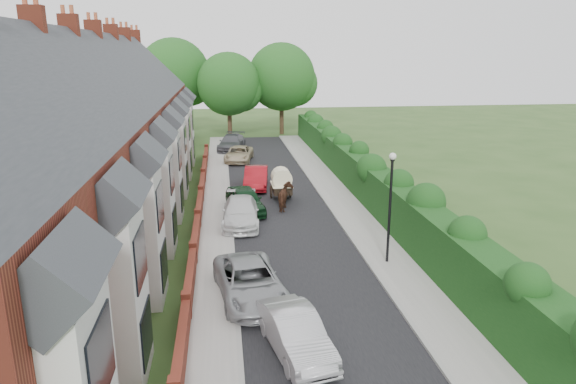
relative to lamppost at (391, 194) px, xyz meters
name	(u,v)px	position (x,y,z in m)	size (l,w,h in m)	color
ground	(332,311)	(-3.40, -4.00, -3.30)	(140.00, 140.00, 0.00)	#2D4C1E
road	(284,219)	(-3.90, 7.00, -3.29)	(6.00, 58.00, 0.02)	black
pavement_hedge_side	(353,215)	(0.20, 7.00, -3.24)	(2.20, 58.00, 0.12)	gray
pavement_house_side	(217,221)	(-7.75, 7.00, -3.24)	(1.70, 58.00, 0.12)	gray
kerb_hedge_side	(335,216)	(-0.85, 7.00, -3.23)	(0.18, 58.00, 0.13)	gray
kerb_house_side	(231,220)	(-6.95, 7.00, -3.23)	(0.18, 58.00, 0.13)	gray
hedge	(384,189)	(2.00, 7.00, -1.70)	(2.10, 58.00, 2.85)	#133E14
terrace_row	(85,150)	(-14.27, 5.98, 1.18)	(9.05, 40.50, 11.50)	maroon
garden_wall_row	(198,220)	(-8.75, 6.00, -2.84)	(0.35, 40.35, 1.10)	maroon
lamppost	(391,194)	(0.00, 0.00, 0.00)	(0.32, 0.32, 5.16)	black
tree_far_left	(232,86)	(-6.05, 36.08, 2.41)	(7.14, 6.80, 9.29)	#332316
tree_far_right	(285,79)	(-0.01, 38.08, 3.02)	(7.98, 7.60, 10.31)	#332316
tree_far_back	(178,76)	(-11.99, 39.08, 3.32)	(8.40, 8.00, 10.82)	#332316
car_silver_a	(295,333)	(-5.17, -6.52, -2.61)	(1.46, 4.20, 1.38)	#AFAEB3
car_silver_b	(250,282)	(-6.40, -2.60, -2.59)	(2.36, 5.12, 1.42)	#95989C
car_white	(241,212)	(-6.40, 6.39, -2.58)	(2.01, 4.95, 1.44)	silver
car_green	(245,200)	(-6.05, 8.60, -2.54)	(1.79, 4.44, 1.51)	black
car_red	(256,177)	(-5.00, 14.20, -2.55)	(1.58, 4.53, 1.49)	maroon
car_beige	(239,154)	(-5.88, 23.35, -2.65)	(2.15, 4.67, 1.30)	tan
car_grey	(232,143)	(-6.40, 28.53, -2.53)	(2.15, 5.28, 1.53)	#4E4F55
horse	(286,197)	(-3.58, 8.73, -2.48)	(0.88, 1.93, 1.63)	#422518
horse_cart	(282,182)	(-3.58, 10.81, -2.06)	(1.35, 2.99, 2.16)	black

